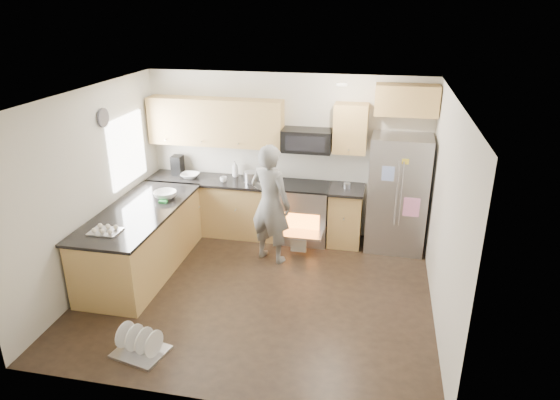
% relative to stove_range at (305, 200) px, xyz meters
% --- Properties ---
extents(ground, '(4.50, 4.50, 0.00)m').
position_rel_stove_range_xyz_m(ground, '(-0.35, -1.69, -0.68)').
color(ground, black).
rests_on(ground, ground).
extents(room_shell, '(4.54, 4.04, 2.62)m').
position_rel_stove_range_xyz_m(room_shell, '(-0.39, -1.68, 1.00)').
color(room_shell, beige).
rests_on(room_shell, ground).
extents(back_cabinet_run, '(4.45, 0.64, 2.50)m').
position_rel_stove_range_xyz_m(back_cabinet_run, '(-0.93, 0.05, 0.29)').
color(back_cabinet_run, tan).
rests_on(back_cabinet_run, ground).
extents(peninsula, '(0.96, 2.36, 1.03)m').
position_rel_stove_range_xyz_m(peninsula, '(-2.10, -1.44, -0.21)').
color(peninsula, tan).
rests_on(peninsula, ground).
extents(stove_range, '(0.76, 0.97, 1.79)m').
position_rel_stove_range_xyz_m(stove_range, '(0.00, 0.00, 0.00)').
color(stove_range, '#B7B7BC').
rests_on(stove_range, ground).
extents(refrigerator, '(0.90, 0.72, 1.79)m').
position_rel_stove_range_xyz_m(refrigerator, '(1.42, 0.01, 0.22)').
color(refrigerator, '#B7B7BC').
rests_on(refrigerator, ground).
extents(person, '(0.76, 0.63, 1.78)m').
position_rel_stove_range_xyz_m(person, '(-0.39, -0.77, 0.21)').
color(person, gray).
rests_on(person, ground).
extents(dish_rack, '(0.63, 0.55, 0.34)m').
position_rel_stove_range_xyz_m(dish_rack, '(-1.31, -3.18, -0.59)').
color(dish_rack, '#B7B7BC').
rests_on(dish_rack, ground).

